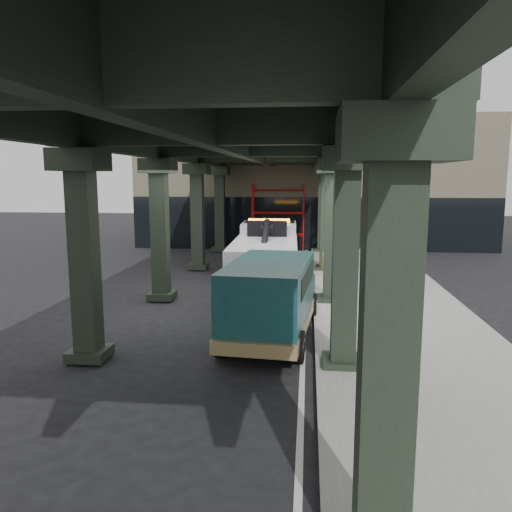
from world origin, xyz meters
The scene contains 8 objects.
ground centered at (0.00, 0.00, 0.00)m, with size 90.00×90.00×0.00m, color black.
sidewalk centered at (4.50, 2.00, 0.07)m, with size 5.00×40.00×0.15m, color gray.
lane_stripe centered at (1.70, 2.00, 0.01)m, with size 0.12×38.00×0.01m, color silver.
viaduct centered at (-0.40, 2.00, 5.46)m, with size 7.40×32.00×6.40m.
building centered at (2.00, 20.00, 4.00)m, with size 22.00×10.00×8.00m, color #C6B793.
scaffolding centered at (0.00, 14.64, 2.11)m, with size 3.08×0.88×4.00m.
tow_truck centered at (0.15, 4.60, 1.34)m, with size 2.71×8.43×2.74m.
towed_van centered at (0.82, -1.84, 1.17)m, with size 2.57×5.53×2.18m.
Camera 1 is at (1.77, -14.99, 4.35)m, focal length 35.00 mm.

